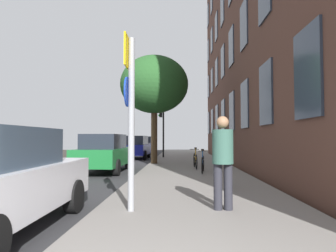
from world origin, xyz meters
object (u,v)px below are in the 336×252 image
object	(u,v)px
bicycle_0	(227,173)
car_1	(105,153)
pedestrian_0	(223,156)
traffic_light	(162,122)
bicycle_2	(195,160)
bicycle_1	(203,163)
car_2	(136,147)
car_3	(145,144)
tree_near	(154,85)
sign_post	(130,107)

from	to	relation	value
bicycle_0	car_1	world-z (taller)	car_1
pedestrian_0	car_1	size ratio (longest dim) A/B	0.42
traffic_light	bicycle_0	size ratio (longest dim) A/B	2.14
car_1	bicycle_2	bearing A→B (deg)	9.43
traffic_light	pedestrian_0	world-z (taller)	traffic_light
bicycle_1	car_2	distance (m)	10.11
car_1	car_3	xyz separation A→B (m)	(-0.19, 16.66, 0.00)
tree_near	car_2	distance (m)	6.45
tree_near	traffic_light	bearing A→B (deg)	88.77
car_2	tree_near	bearing A→B (deg)	-71.11
sign_post	car_1	distance (m)	7.65
traffic_light	bicycle_0	bearing A→B (deg)	-78.78
car_3	traffic_light	bearing A→B (deg)	-75.25
traffic_light	car_3	xyz separation A→B (m)	(-2.16, 8.19, -1.80)
bicycle_1	pedestrian_0	bearing A→B (deg)	-90.95
bicycle_2	car_3	bearing A→B (deg)	104.35
traffic_light	car_2	size ratio (longest dim) A/B	0.91
sign_post	car_3	bearing A→B (deg)	95.88
bicycle_1	traffic_light	bearing A→B (deg)	102.84
car_2	pedestrian_0	bearing A→B (deg)	-75.74
pedestrian_0	bicycle_0	bearing A→B (deg)	79.71
car_3	bicycle_1	bearing A→B (deg)	-76.27
bicycle_2	car_2	bearing A→B (deg)	116.37
bicycle_0	car_1	bearing A→B (deg)	136.17
traffic_light	bicycle_2	distance (m)	8.35
traffic_light	pedestrian_0	size ratio (longest dim) A/B	2.09
bicycle_0	car_2	distance (m)	13.41
sign_post	bicycle_1	distance (m)	6.71
traffic_light	tree_near	size ratio (longest dim) A/B	0.64
bicycle_2	pedestrian_0	xyz separation A→B (m)	(0.10, -7.71, 0.64)
bicycle_2	car_2	xyz separation A→B (m)	(-3.81, 7.69, 0.36)
traffic_light	tree_near	xyz separation A→B (m)	(-0.11, -5.27, 1.69)
bicycle_2	car_3	size ratio (longest dim) A/B	0.39
sign_post	tree_near	size ratio (longest dim) A/B	0.56
tree_near	bicycle_1	distance (m)	6.10
traffic_light	bicycle_2	bearing A→B (deg)	-76.06
car_3	tree_near	bearing A→B (deg)	-81.37
sign_post	tree_near	world-z (taller)	tree_near
tree_near	car_1	distance (m)	5.09
tree_near	pedestrian_0	bearing A→B (deg)	-78.13
traffic_light	car_2	xyz separation A→B (m)	(-1.87, -0.14, -1.80)
bicycle_1	car_3	xyz separation A→B (m)	(-4.30, 17.61, 0.36)
sign_post	car_3	size ratio (longest dim) A/B	0.75
bicycle_1	car_3	distance (m)	18.13
traffic_light	bicycle_1	bearing A→B (deg)	-77.16
bicycle_2	pedestrian_0	world-z (taller)	pedestrian_0
bicycle_1	bicycle_2	world-z (taller)	bicycle_2
car_2	car_1	bearing A→B (deg)	-90.69
traffic_light	car_1	xyz separation A→B (m)	(-1.97, -8.48, -1.80)
car_1	bicycle_1	bearing A→B (deg)	-12.89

